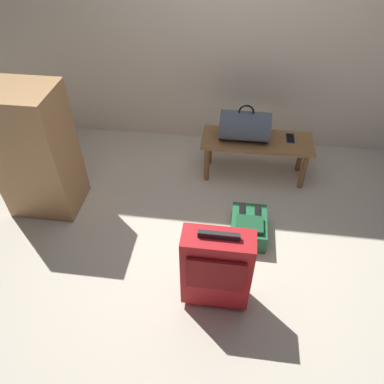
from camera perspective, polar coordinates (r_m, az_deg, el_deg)
ground_plane at (r=2.96m, az=1.82°, el=-8.67°), size 6.60×6.60×0.00m
bench at (r=3.44m, az=9.96°, el=7.16°), size 1.00×0.36×0.41m
duffel_bag_slate at (r=3.33m, az=8.18°, el=10.09°), size 0.44×0.26×0.34m
cell_phone at (r=3.48m, az=14.96°, el=8.06°), size 0.07×0.14×0.01m
suitcase_upright_red at (r=2.40m, az=3.81°, el=-11.71°), size 0.45×0.21×0.69m
backpack_green at (r=3.01m, az=8.74°, el=-5.33°), size 0.28×0.38×0.21m
side_cabinet at (r=3.21m, az=-23.12°, el=5.68°), size 0.56×0.44×1.10m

